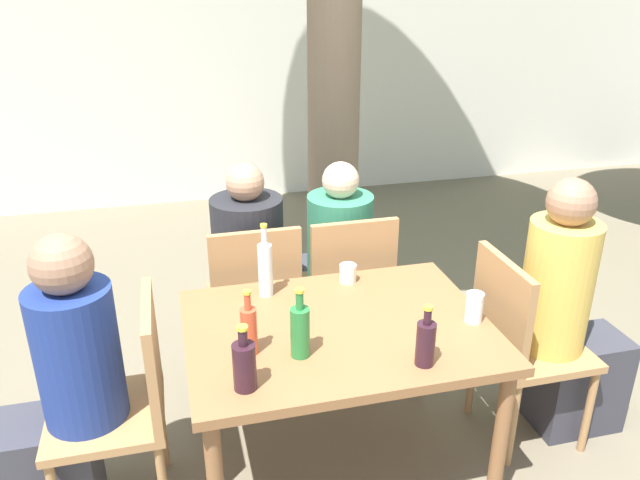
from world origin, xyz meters
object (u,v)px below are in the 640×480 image
(soda_bottle_4, at_px, (249,329))
(person_seated_2, at_px, (248,275))
(drinking_glass_0, at_px, (348,273))
(person_seated_3, at_px, (335,268))
(wine_bottle_0, at_px, (244,365))
(water_bottle_1, at_px, (265,268))
(wine_bottle_2, at_px, (426,342))
(green_bottle_3, at_px, (300,330))
(patio_chair_3, at_px, (347,284))
(patio_chair_1, at_px, (520,338))
(patio_chair_2, at_px, (254,295))
(patio_chair_0, at_px, (127,397))
(dining_table_front, at_px, (338,344))
(drinking_glass_1, at_px, (474,307))
(person_seated_1, at_px, (567,326))
(person_seated_0, at_px, (60,404))

(soda_bottle_4, bearing_deg, person_seated_2, 82.88)
(person_seated_2, xyz_separation_m, drinking_glass_0, (0.39, -0.56, 0.24))
(person_seated_3, height_order, wine_bottle_0, person_seated_3)
(water_bottle_1, bearing_deg, drinking_glass_0, 5.01)
(wine_bottle_2, bearing_deg, green_bottle_3, 158.72)
(patio_chair_3, distance_m, water_bottle_1, 0.68)
(patio_chair_1, height_order, patio_chair_2, same)
(drinking_glass_0, bearing_deg, patio_chair_0, -159.91)
(wine_bottle_0, bearing_deg, drinking_glass_0, 50.02)
(dining_table_front, bearing_deg, patio_chair_1, 0.00)
(drinking_glass_1, bearing_deg, person_seated_1, 10.64)
(patio_chair_3, relative_size, green_bottle_3, 3.34)
(patio_chair_3, bearing_deg, person_seated_3, -90.00)
(dining_table_front, distance_m, wine_bottle_2, 0.44)
(patio_chair_1, height_order, green_bottle_3, green_bottle_3)
(patio_chair_1, height_order, drinking_glass_0, patio_chair_1)
(patio_chair_3, distance_m, person_seated_2, 0.54)
(green_bottle_3, relative_size, drinking_glass_1, 2.17)
(person_seated_1, xyz_separation_m, wine_bottle_2, (-0.85, -0.33, 0.26))
(person_seated_1, bearing_deg, patio_chair_2, 62.57)
(patio_chair_0, bearing_deg, patio_chair_2, 138.93)
(patio_chair_0, relative_size, drinking_glass_1, 7.26)
(drinking_glass_0, bearing_deg, person_seated_1, -21.23)
(soda_bottle_4, bearing_deg, wine_bottle_2, -20.57)
(green_bottle_3, relative_size, soda_bottle_4, 1.06)
(dining_table_front, xyz_separation_m, person_seated_3, (0.24, 0.93, -0.13))
(water_bottle_1, distance_m, green_bottle_3, 0.50)
(wine_bottle_0, bearing_deg, patio_chair_1, 13.92)
(person_seated_3, distance_m, wine_bottle_2, 1.30)
(patio_chair_3, height_order, wine_bottle_0, wine_bottle_0)
(drinking_glass_1, bearing_deg, patio_chair_1, 18.57)
(person_seated_0, bearing_deg, wine_bottle_2, 75.84)
(dining_table_front, height_order, patio_chair_1, patio_chair_1)
(person_seated_2, distance_m, wine_bottle_2, 1.37)
(patio_chair_2, bearing_deg, soda_bottle_4, 80.78)
(person_seated_3, distance_m, drinking_glass_1, 1.11)
(patio_chair_3, bearing_deg, patio_chair_1, 131.07)
(patio_chair_2, bearing_deg, person_seated_3, -153.68)
(person_seated_1, xyz_separation_m, soda_bottle_4, (-1.45, -0.10, 0.26))
(person_seated_3, height_order, wine_bottle_2, person_seated_3)
(patio_chair_1, height_order, water_bottle_1, water_bottle_1)
(soda_bottle_4, bearing_deg, person_seated_3, 59.17)
(patio_chair_3, bearing_deg, person_seated_0, 27.39)
(patio_chair_0, bearing_deg, green_bottle_3, 75.66)
(person_seated_0, height_order, person_seated_1, person_seated_1)
(wine_bottle_0, xyz_separation_m, water_bottle_1, (0.18, 0.64, 0.04))
(patio_chair_1, relative_size, wine_bottle_0, 3.78)
(person_seated_2, bearing_deg, person_seated_3, -179.45)
(water_bottle_1, bearing_deg, soda_bottle_4, -107.33)
(soda_bottle_4, bearing_deg, dining_table_front, 15.72)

